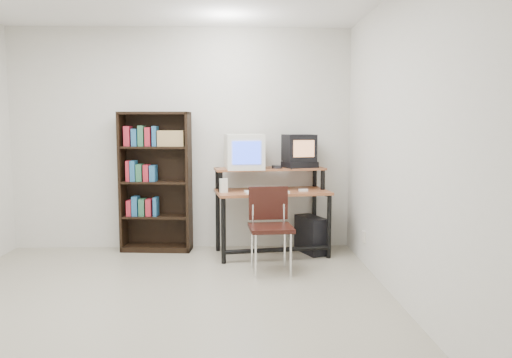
{
  "coord_description": "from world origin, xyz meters",
  "views": [
    {
      "loc": [
        0.67,
        -3.96,
        1.47
      ],
      "look_at": [
        0.85,
        1.1,
        0.92
      ],
      "focal_mm": 35.0,
      "sensor_mm": 36.0,
      "label": 1
    }
  ],
  "objects_px": {
    "crt_tv": "(299,148)",
    "pc_tower": "(311,235)",
    "bookshelf": "(156,179)",
    "school_chair": "(270,220)",
    "computer_desk": "(272,194)",
    "crt_monitor": "(244,152)"
  },
  "relations": [
    {
      "from": "computer_desk",
      "to": "crt_monitor",
      "type": "relative_size",
      "value": 2.83
    },
    {
      "from": "pc_tower",
      "to": "school_chair",
      "type": "bearing_deg",
      "value": -148.57
    },
    {
      "from": "crt_tv",
      "to": "pc_tower",
      "type": "distance_m",
      "value": 1.01
    },
    {
      "from": "crt_monitor",
      "to": "crt_tv",
      "type": "bearing_deg",
      "value": 0.78
    },
    {
      "from": "computer_desk",
      "to": "pc_tower",
      "type": "distance_m",
      "value": 0.67
    },
    {
      "from": "crt_monitor",
      "to": "bookshelf",
      "type": "distance_m",
      "value": 1.09
    },
    {
      "from": "bookshelf",
      "to": "computer_desk",
      "type": "bearing_deg",
      "value": -4.97
    },
    {
      "from": "crt_tv",
      "to": "pc_tower",
      "type": "height_order",
      "value": "crt_tv"
    },
    {
      "from": "school_chair",
      "to": "bookshelf",
      "type": "bearing_deg",
      "value": 140.72
    },
    {
      "from": "bookshelf",
      "to": "school_chair",
      "type": "bearing_deg",
      "value": -29.88
    },
    {
      "from": "crt_tv",
      "to": "pc_tower",
      "type": "xyz_separation_m",
      "value": [
        0.14,
        -0.11,
        -1.0
      ]
    },
    {
      "from": "computer_desk",
      "to": "pc_tower",
      "type": "bearing_deg",
      "value": -3.31
    },
    {
      "from": "crt_monitor",
      "to": "pc_tower",
      "type": "height_order",
      "value": "crt_monitor"
    },
    {
      "from": "bookshelf",
      "to": "crt_tv",
      "type": "bearing_deg",
      "value": 2.26
    },
    {
      "from": "crt_monitor",
      "to": "school_chair",
      "type": "height_order",
      "value": "crt_monitor"
    },
    {
      "from": "computer_desk",
      "to": "crt_monitor",
      "type": "height_order",
      "value": "crt_monitor"
    },
    {
      "from": "computer_desk",
      "to": "crt_tv",
      "type": "distance_m",
      "value": 0.63
    },
    {
      "from": "pc_tower",
      "to": "bookshelf",
      "type": "distance_m",
      "value": 1.91
    },
    {
      "from": "crt_monitor",
      "to": "pc_tower",
      "type": "distance_m",
      "value": 1.23
    },
    {
      "from": "computer_desk",
      "to": "crt_tv",
      "type": "bearing_deg",
      "value": 16.83
    },
    {
      "from": "crt_monitor",
      "to": "crt_tv",
      "type": "distance_m",
      "value": 0.64
    },
    {
      "from": "pc_tower",
      "to": "school_chair",
      "type": "height_order",
      "value": "school_chair"
    }
  ]
}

